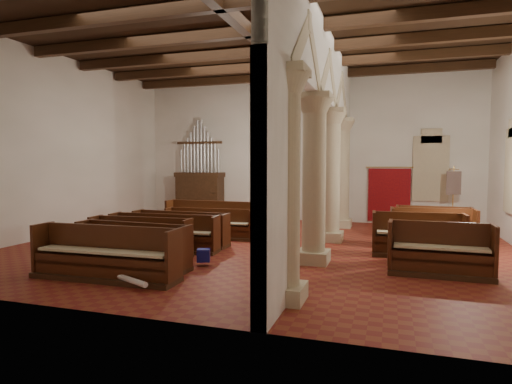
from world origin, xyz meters
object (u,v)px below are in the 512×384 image
Objects in this scene: lectern at (214,207)px; nave_pew_0 at (105,262)px; aisle_pew_0 at (440,258)px; processional_banner at (453,210)px; pipe_organ at (200,187)px.

lectern is 9.79m from nave_pew_0.
lectern is 0.55× the size of aisle_pew_0.
nave_pew_0 is at bearing -151.55° from processional_banner.
lectern is 0.51× the size of processional_banner.
processional_banner is 11.73m from nave_pew_0.
processional_banner is at bearing 47.45° from nave_pew_0.
processional_banner is 0.71× the size of nave_pew_0.
processional_banner is (10.14, -0.98, -0.58)m from pipe_organ.
lectern is at bearing 98.59° from nave_pew_0.
lectern is (0.73, -0.15, -0.88)m from pipe_organ.
processional_banner reaches higher than nave_pew_0.
lectern reaches higher than aisle_pew_0.
pipe_organ reaches higher than lectern.
pipe_organ is at bearing 102.54° from nave_pew_0.
processional_banner is at bearing 82.16° from aisle_pew_0.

